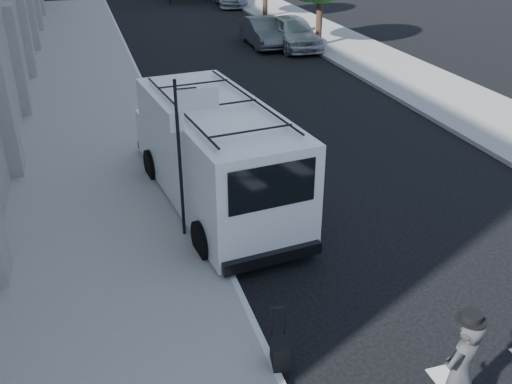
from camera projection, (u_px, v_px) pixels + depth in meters
ground at (353, 303)px, 10.70m from camera, size 120.00×120.00×0.00m
sidewalk_left at (86, 86)px, 23.20m from camera, size 4.50×48.00×0.15m
sidewalk_right at (342, 45)px, 30.08m from camera, size 4.00×56.00×0.15m
sign_pole at (189, 126)px, 11.61m from camera, size 1.03×0.07×3.50m
businessman at (460, 373)px, 7.87m from camera, size 0.78×0.64×1.83m
briefcase at (306, 243)px, 12.28m from camera, size 0.17×0.45×0.34m
suitcase at (280, 356)px, 9.02m from camera, size 0.32×0.45×1.14m
cargo_van at (214, 153)px, 13.74m from camera, size 3.04×7.11×2.58m
parked_car_a at (293, 32)px, 29.30m from camera, size 1.98×4.85×1.65m
parked_car_b at (263, 32)px, 29.84m from camera, size 1.56×4.37×1.44m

